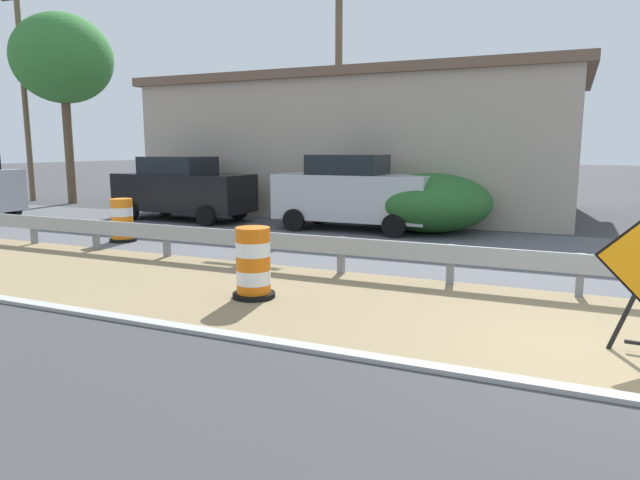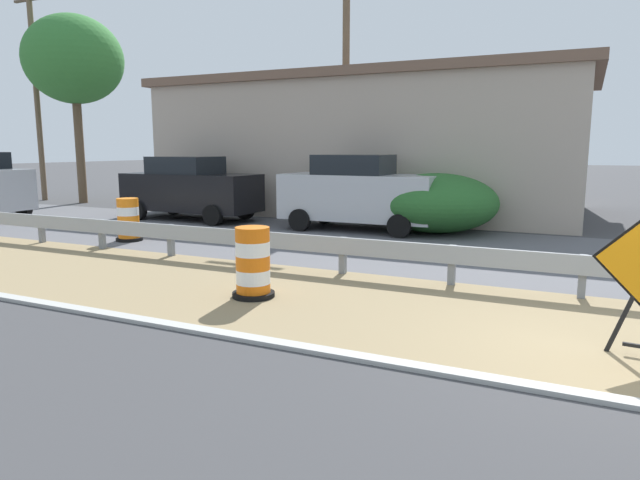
% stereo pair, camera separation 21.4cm
% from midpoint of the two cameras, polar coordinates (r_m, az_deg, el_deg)
% --- Properties ---
extents(median_dirt_strip, '(4.04, 120.00, 0.01)m').
position_cam_midpoint_polar(median_dirt_strip, '(8.17, 28.77, -8.61)').
color(median_dirt_strip, '#8E7A56').
rests_on(median_dirt_strip, ground).
extents(far_lane_asphalt, '(6.54, 120.00, 0.00)m').
position_cam_midpoint_polar(far_lane_asphalt, '(13.31, 27.02, -1.88)').
color(far_lane_asphalt, '#56565B').
rests_on(far_lane_asphalt, ground).
extents(traffic_barrel_nearest, '(0.68, 0.68, 1.13)m').
position_cam_midpoint_polar(traffic_barrel_nearest, '(8.95, -7.49, -2.64)').
color(traffic_barrel_nearest, orange).
rests_on(traffic_barrel_nearest, ground).
extents(traffic_barrel_close, '(0.67, 0.67, 1.10)m').
position_cam_midpoint_polar(traffic_barrel_close, '(15.13, -19.89, 1.72)').
color(traffic_barrel_close, orange).
rests_on(traffic_barrel_close, ground).
extents(car_trailing_near_lane, '(2.05, 4.72, 2.08)m').
position_cam_midpoint_polar(car_trailing_near_lane, '(19.05, -14.14, 5.11)').
color(car_trailing_near_lane, black).
rests_on(car_trailing_near_lane, ground).
extents(car_mid_far_lane, '(2.04, 4.50, 2.17)m').
position_cam_midpoint_polar(car_mid_far_lane, '(16.22, 2.98, 4.84)').
color(car_mid_far_lane, silver).
rests_on(car_mid_far_lane, ground).
extents(roadside_shop_near, '(8.70, 15.39, 4.88)m').
position_cam_midpoint_polar(roadside_shop_near, '(22.02, 4.78, 9.57)').
color(roadside_shop_near, '#AD9E8E').
rests_on(roadside_shop_near, ground).
extents(utility_pole_near, '(0.24, 1.80, 8.22)m').
position_cam_midpoint_polar(utility_pole_near, '(19.45, 1.58, 14.99)').
color(utility_pole_near, brown).
rests_on(utility_pole_near, ground).
extents(utility_pole_mid, '(0.24, 1.80, 9.19)m').
position_cam_midpoint_polar(utility_pole_mid, '(28.52, -28.11, 13.11)').
color(utility_pole_mid, brown).
rests_on(utility_pole_mid, ground).
extents(bush_roadside, '(3.43, 3.43, 1.66)m').
position_cam_midpoint_polar(bush_roadside, '(16.17, 10.81, 3.77)').
color(bush_roadside, '#286028').
rests_on(bush_roadside, ground).
extents(tree_roadside, '(4.04, 4.04, 7.84)m').
position_cam_midpoint_polar(tree_roadside, '(26.59, -24.98, 16.35)').
color(tree_roadside, brown).
rests_on(tree_roadside, ground).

